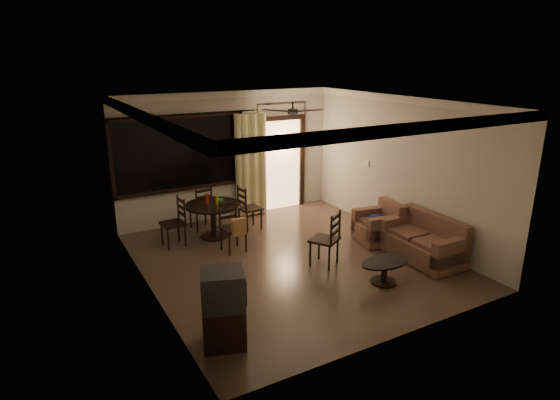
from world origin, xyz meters
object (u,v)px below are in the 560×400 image
dining_chair_east (250,216)px  dining_table (213,211)px  dining_chair_south (234,236)px  dining_chair_north (201,216)px  coffee_table (385,268)px  armchair (380,226)px  dining_chair_west (174,232)px  side_chair (325,249)px  tv_cabinet (224,308)px  sofa (425,243)px

dining_chair_east → dining_table: bearing=89.9°
dining_chair_south → dining_chair_north: same height
dining_chair_north → coffee_table: dining_chair_north is taller
dining_chair_south → armchair: (2.70, -0.97, 0.02)m
dining_chair_south → dining_table: bearing=89.9°
dining_chair_west → side_chair: side_chair is taller
dining_table → dining_chair_south: dining_chair_south is taller
dining_chair_east → armchair: 2.70m
armchair → side_chair: size_ratio=0.90×
dining_chair_north → tv_cabinet: tv_cabinet is taller
dining_chair_west → dining_chair_east: 1.67m
dining_chair_north → dining_chair_south: bearing=90.7°
dining_chair_south → tv_cabinet: (-1.31, -2.66, 0.21)m
dining_chair_east → sofa: 3.59m
dining_table → tv_cabinet: tv_cabinet is taller
dining_chair_north → tv_cabinet: size_ratio=0.93×
dining_chair_north → tv_cabinet: (-1.19, -4.07, 0.23)m
dining_chair_west → coffee_table: 4.03m
side_chair → sofa: bearing=127.6°
dining_chair_south → armchair: bearing=-23.8°
dining_chair_north → armchair: bearing=135.8°
dining_chair_east → dining_chair_south: 1.20m
dining_chair_east → dining_chair_south: size_ratio=1.00×
dining_table → sofa: 4.09m
dining_table → armchair: bearing=-33.6°
side_chair → dining_table: bearing=-92.5°
sofa → dining_chair_north: bearing=132.2°
coffee_table → side_chair: side_chair is taller
dining_chair_north → side_chair: (1.25, -2.75, 0.01)m
sofa → dining_chair_west: bearing=144.4°
tv_cabinet → armchair: size_ratio=1.13×
dining_table → dining_chair_east: size_ratio=1.17×
dining_chair_north → armchair: dining_chair_north is taller
dining_chair_west → dining_chair_north: (0.78, 0.61, 0.00)m
tv_cabinet → armchair: bearing=42.4°
dining_table → dining_chair_north: dining_chair_north is taller
armchair → dining_chair_north: bearing=150.4°
dining_table → dining_chair_west: (-0.84, -0.06, -0.27)m
dining_chair_east → side_chair: 2.29m
dining_chair_south → armchair: size_ratio=1.06×
dining_chair_north → sofa: size_ratio=0.64×
dining_chair_south → dining_chair_north: (-0.12, 1.41, -0.02)m
tv_cabinet → dining_chair_south: bearing=83.4°
dining_chair_north → sofa: bearing=126.9°
side_chair → dining_chair_north: bearing=-96.5°
sofa → armchair: size_ratio=1.66×
dining_chair_west → coffee_table: size_ratio=1.10×
tv_cabinet → side_chair: tv_cabinet is taller
armchair → coffee_table: armchair is taller
tv_cabinet → coffee_table: 2.93m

